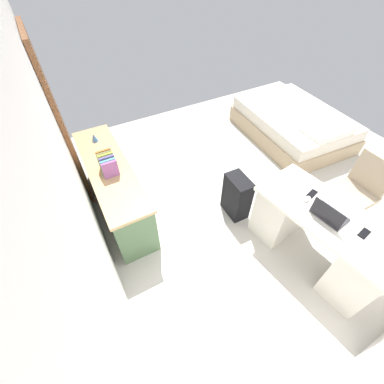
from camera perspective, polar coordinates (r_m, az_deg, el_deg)
ground_plane at (r=3.85m, az=16.03°, el=-0.35°), size 5.59×5.59×0.00m
wall_back at (r=2.15m, az=-26.33°, el=3.59°), size 4.04×0.10×2.81m
door_wooden at (r=3.59m, az=-27.07°, el=13.48°), size 0.88×0.05×2.04m
desk at (r=3.10m, az=26.35°, el=-8.72°), size 1.52×0.85×0.74m
office_chair at (r=3.68m, az=32.26°, el=-0.58°), size 0.52×0.52×0.94m
credenza at (r=3.41m, az=-16.86°, el=0.88°), size 1.80×0.48×0.74m
bed at (r=5.00m, az=21.57°, el=13.84°), size 1.99×1.53×0.58m
suitcase_black at (r=3.31m, az=9.93°, el=-0.95°), size 0.37×0.23×0.59m
laptop at (r=2.77m, az=28.16°, el=-4.48°), size 0.34×0.26×0.21m
computer_mouse at (r=2.87m, az=24.26°, el=-1.39°), size 0.07×0.11×0.03m
cell_phone_near_laptop at (r=2.85m, az=34.01°, el=-7.66°), size 0.09×0.15×0.01m
cell_phone_by_mouse at (r=2.96m, az=25.21°, el=-0.34°), size 0.10×0.15×0.01m
book_row at (r=3.03m, az=-18.26°, el=5.99°), size 0.23×0.17×0.23m
figurine_small at (r=3.60m, az=-20.97°, el=11.25°), size 0.08×0.08×0.11m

